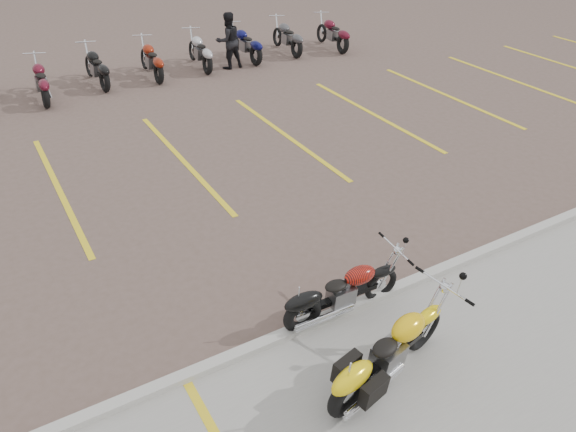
# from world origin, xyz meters

# --- Properties ---
(ground) EXTENTS (100.00, 100.00, 0.00)m
(ground) POSITION_xyz_m (0.00, 0.00, 0.00)
(ground) COLOR brown
(ground) RESTS_ON ground
(curb) EXTENTS (60.00, 0.18, 0.12)m
(curb) POSITION_xyz_m (0.00, -2.00, 0.06)
(curb) COLOR #ADAAA3
(curb) RESTS_ON ground
(parking_stripes) EXTENTS (38.00, 5.50, 0.01)m
(parking_stripes) POSITION_xyz_m (0.00, 4.00, 0.00)
(parking_stripes) COLOR yellow
(parking_stripes) RESTS_ON ground
(yellow_cruiser) EXTENTS (2.18, 0.64, 0.91)m
(yellow_cruiser) POSITION_xyz_m (-0.07, -3.28, 0.45)
(yellow_cruiser) COLOR black
(yellow_cruiser) RESTS_ON ground
(flame_cruiser) EXTENTS (1.97, 0.29, 0.81)m
(flame_cruiser) POSITION_xyz_m (0.14, -1.98, 0.40)
(flame_cruiser) COLOR black
(flame_cruiser) RESTS_ON ground
(person_b) EXTENTS (0.89, 0.72, 1.75)m
(person_b) POSITION_xyz_m (3.78, 9.52, 0.88)
(person_b) COLOR black
(person_b) RESTS_ON ground
(bg_bike_row) EXTENTS (18.86, 2.02, 1.10)m
(bg_bike_row) POSITION_xyz_m (-1.18, 9.92, 0.55)
(bg_bike_row) COLOR black
(bg_bike_row) RESTS_ON ground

